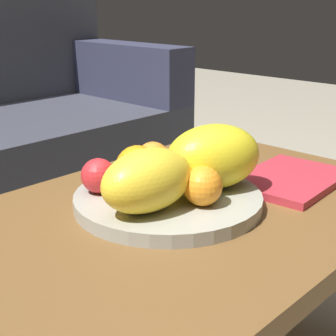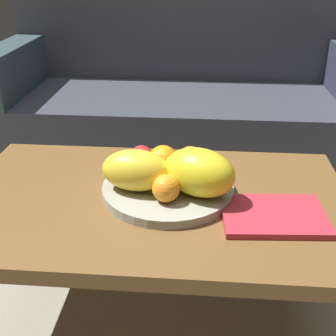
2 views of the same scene
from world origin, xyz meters
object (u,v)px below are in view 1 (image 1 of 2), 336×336
object	(u,v)px
orange_left	(153,159)
apple_left	(181,157)
melon_large_front	(149,181)
orange_right	(203,186)
orange_front	(137,167)
magazine	(290,179)
apple_front	(98,176)
melon_smaller_beside	(213,157)
banana_bunch	(151,172)
coffee_table	(165,240)
fruit_bowl	(168,200)

from	to	relation	value
orange_left	apple_left	bearing A→B (deg)	-27.55
melon_large_front	orange_right	xyz separation A→B (m)	(0.08, -0.05, -0.02)
orange_front	magazine	bearing A→B (deg)	-29.88
apple_front	apple_left	world-z (taller)	apple_front
melon_large_front	apple_front	world-z (taller)	melon_large_front
melon_large_front	melon_smaller_beside	xyz separation A→B (m)	(0.16, -0.01, 0.01)
melon_large_front	banana_bunch	xyz separation A→B (m)	(0.09, 0.08, -0.03)
orange_left	orange_right	world-z (taller)	same
orange_left	orange_right	size ratio (longest dim) A/B	0.99
melon_large_front	orange_front	size ratio (longest dim) A/B	2.15
orange_left	magazine	xyz separation A→B (m)	(0.21, -0.20, -0.05)
apple_left	orange_front	bearing A→B (deg)	-178.35
orange_right	melon_large_front	bearing A→B (deg)	147.73
orange_right	apple_front	distance (m)	0.20
orange_front	apple_front	xyz separation A→B (m)	(-0.07, 0.04, -0.01)
orange_front	apple_front	size ratio (longest dim) A/B	1.27
magazine	melon_large_front	bearing A→B (deg)	164.60
orange_right	orange_front	bearing A→B (deg)	98.04
orange_left	magazine	bearing A→B (deg)	-42.85
coffee_table	banana_bunch	distance (m)	0.14
orange_right	fruit_bowl	bearing A→B (deg)	91.21
coffee_table	orange_front	bearing A→B (deg)	78.38
fruit_bowl	melon_large_front	xyz separation A→B (m)	(-0.08, -0.03, 0.07)
melon_smaller_beside	apple_left	size ratio (longest dim) A/B	2.98
melon_smaller_beside	coffee_table	bearing A→B (deg)	173.99
orange_right	orange_left	bearing A→B (deg)	72.93
melon_large_front	melon_smaller_beside	world-z (taller)	melon_smaller_beside
melon_large_front	orange_right	size ratio (longest dim) A/B	2.55
orange_right	apple_left	world-z (taller)	orange_right
orange_left	coffee_table	bearing A→B (deg)	-127.18
apple_front	magazine	size ratio (longest dim) A/B	0.26
fruit_bowl	melon_smaller_beside	bearing A→B (deg)	-26.13
melon_large_front	orange_left	size ratio (longest dim) A/B	2.58
orange_left	apple_front	size ratio (longest dim) A/B	1.06
melon_large_front	apple_left	xyz separation A→B (m)	(0.19, 0.10, -0.02)
orange_front	banana_bunch	xyz separation A→B (m)	(0.03, -0.01, -0.02)
orange_left	apple_front	xyz separation A→B (m)	(-0.14, 0.00, -0.00)
apple_left	magazine	bearing A→B (deg)	-46.90
fruit_bowl	melon_smaller_beside	world-z (taller)	melon_smaller_beside
magazine	apple_front	bearing A→B (deg)	146.57
orange_front	orange_left	xyz separation A→B (m)	(0.07, 0.03, -0.01)
apple_left	coffee_table	bearing A→B (deg)	-147.52
orange_right	magazine	world-z (taller)	orange_right
apple_left	apple_front	bearing A→B (deg)	170.31
melon_smaller_beside	magazine	distance (m)	0.21
coffee_table	apple_front	distance (m)	0.17
melon_smaller_beside	apple_front	distance (m)	0.22
coffee_table	melon_large_front	distance (m)	0.13
apple_front	apple_left	size ratio (longest dim) A/B	1.04
fruit_bowl	melon_smaller_beside	xyz separation A→B (m)	(0.08, -0.04, 0.07)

